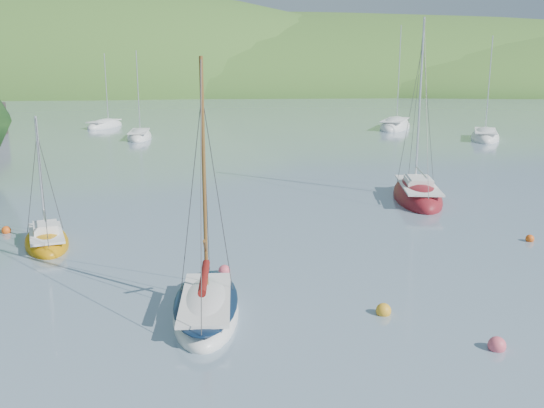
{
  "coord_description": "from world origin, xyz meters",
  "views": [
    {
      "loc": [
        -0.56,
        -17.44,
        7.85
      ],
      "look_at": [
        0.66,
        8.0,
        1.86
      ],
      "focal_mm": 40.0,
      "sensor_mm": 36.0,
      "label": 1
    }
  ],
  "objects_px": {
    "distant_sloop_d": "(485,138)",
    "sailboat_yellow": "(47,241)",
    "distant_sloop_c": "(105,126)",
    "daysailer_white": "(206,309)",
    "distant_sloop_b": "(395,127)",
    "distant_sloop_a": "(139,137)",
    "sloop_red": "(417,196)"
  },
  "relations": [
    {
      "from": "sloop_red",
      "to": "distant_sloop_a",
      "type": "xyz_separation_m",
      "value": [
        -20.99,
        29.83,
        -0.04
      ]
    },
    {
      "from": "distant_sloop_a",
      "to": "distant_sloop_c",
      "type": "bearing_deg",
      "value": 114.27
    },
    {
      "from": "sloop_red",
      "to": "distant_sloop_a",
      "type": "bearing_deg",
      "value": 132.29
    },
    {
      "from": "sloop_red",
      "to": "distant_sloop_d",
      "type": "bearing_deg",
      "value": 68.6
    },
    {
      "from": "daysailer_white",
      "to": "distant_sloop_a",
      "type": "height_order",
      "value": "distant_sloop_a"
    },
    {
      "from": "sloop_red",
      "to": "distant_sloop_b",
      "type": "bearing_deg",
      "value": 85.1
    },
    {
      "from": "daysailer_white",
      "to": "distant_sloop_b",
      "type": "relative_size",
      "value": 0.65
    },
    {
      "from": "distant_sloop_a",
      "to": "distant_sloop_b",
      "type": "relative_size",
      "value": 0.75
    },
    {
      "from": "daysailer_white",
      "to": "distant_sloop_c",
      "type": "relative_size",
      "value": 0.89
    },
    {
      "from": "daysailer_white",
      "to": "sloop_red",
      "type": "height_order",
      "value": "sloop_red"
    },
    {
      "from": "distant_sloop_a",
      "to": "daysailer_white",
      "type": "bearing_deg",
      "value": -81.7
    },
    {
      "from": "distant_sloop_a",
      "to": "distant_sloop_c",
      "type": "height_order",
      "value": "distant_sloop_a"
    },
    {
      "from": "sailboat_yellow",
      "to": "distant_sloop_c",
      "type": "height_order",
      "value": "distant_sloop_c"
    },
    {
      "from": "distant_sloop_b",
      "to": "daysailer_white",
      "type": "bearing_deg",
      "value": -86.16
    },
    {
      "from": "distant_sloop_c",
      "to": "distant_sloop_d",
      "type": "distance_m",
      "value": 44.3
    },
    {
      "from": "sloop_red",
      "to": "distant_sloop_c",
      "type": "relative_size",
      "value": 1.16
    },
    {
      "from": "distant_sloop_b",
      "to": "distant_sloop_c",
      "type": "distance_m",
      "value": 35.42
    },
    {
      "from": "distant_sloop_b",
      "to": "distant_sloop_d",
      "type": "height_order",
      "value": "distant_sloop_b"
    },
    {
      "from": "daysailer_white",
      "to": "distant_sloop_d",
      "type": "height_order",
      "value": "distant_sloop_d"
    },
    {
      "from": "sloop_red",
      "to": "distant_sloop_d",
      "type": "xyz_separation_m",
      "value": [
        14.96,
        27.47,
        -0.02
      ]
    },
    {
      "from": "sloop_red",
      "to": "sailboat_yellow",
      "type": "relative_size",
      "value": 1.83
    },
    {
      "from": "distant_sloop_a",
      "to": "distant_sloop_d",
      "type": "xyz_separation_m",
      "value": [
        35.95,
        -2.36,
        0.02
      ]
    },
    {
      "from": "sailboat_yellow",
      "to": "distant_sloop_b",
      "type": "xyz_separation_m",
      "value": [
        27.01,
        46.41,
        0.05
      ]
    },
    {
      "from": "daysailer_white",
      "to": "distant_sloop_a",
      "type": "bearing_deg",
      "value": 101.2
    },
    {
      "from": "daysailer_white",
      "to": "sailboat_yellow",
      "type": "height_order",
      "value": "daysailer_white"
    },
    {
      "from": "distant_sloop_b",
      "to": "distant_sloop_c",
      "type": "relative_size",
      "value": 1.36
    },
    {
      "from": "distant_sloop_b",
      "to": "distant_sloop_c",
      "type": "xyz_separation_m",
      "value": [
        -35.28,
        3.1,
        -0.04
      ]
    },
    {
      "from": "distant_sloop_c",
      "to": "distant_sloop_d",
      "type": "relative_size",
      "value": 0.85
    },
    {
      "from": "distant_sloop_d",
      "to": "sailboat_yellow",
      "type": "bearing_deg",
      "value": -113.13
    },
    {
      "from": "daysailer_white",
      "to": "distant_sloop_b",
      "type": "xyz_separation_m",
      "value": [
        19.55,
        54.34,
        0.01
      ]
    },
    {
      "from": "sailboat_yellow",
      "to": "distant_sloop_d",
      "type": "height_order",
      "value": "distant_sloop_d"
    },
    {
      "from": "sloop_red",
      "to": "distant_sloop_c",
      "type": "bearing_deg",
      "value": 130.37
    }
  ]
}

